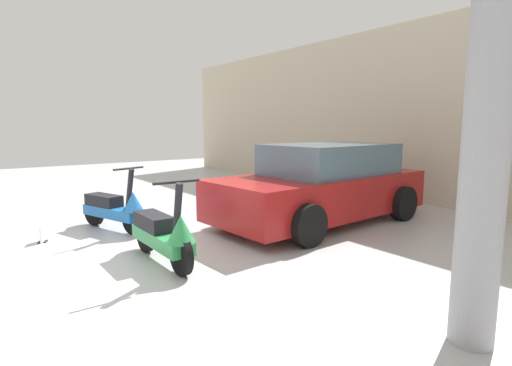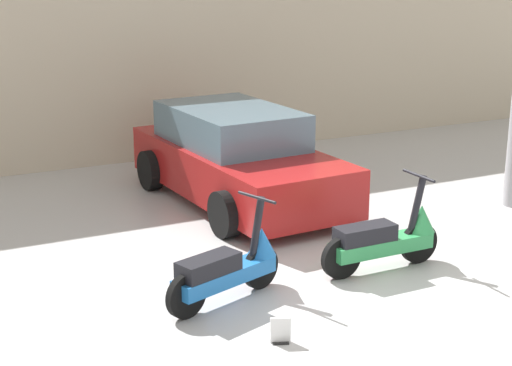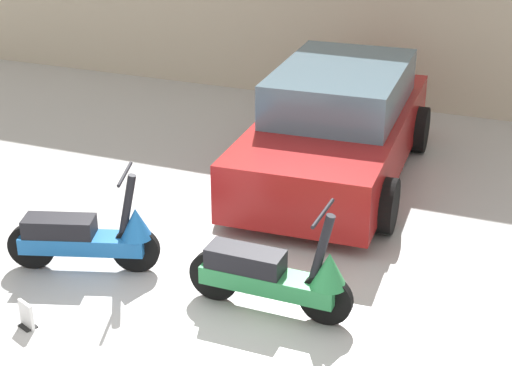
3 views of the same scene
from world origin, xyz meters
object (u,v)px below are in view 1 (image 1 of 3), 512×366
object	(u,v)px
scooter_front_right	(164,233)
support_column_side	(491,87)
placard_near_left_scooter	(42,235)
scooter_front_left	(115,208)
car_rear_left	(323,185)

from	to	relation	value
scooter_front_right	support_column_side	size ratio (longest dim) A/B	0.40
placard_near_left_scooter	support_column_side	distance (m)	6.09
scooter_front_left	car_rear_left	bearing A→B (deg)	45.36
car_rear_left	support_column_side	bearing A→B (deg)	57.43
car_rear_left	scooter_front_right	bearing A→B (deg)	4.10
scooter_front_left	scooter_front_right	xyz separation A→B (m)	(2.05, -0.02, 0.01)
scooter_front_left	scooter_front_right	world-z (taller)	scooter_front_right
car_rear_left	support_column_side	distance (m)	4.45
car_rear_left	support_column_side	size ratio (longest dim) A/B	1.05
scooter_front_left	support_column_side	world-z (taller)	support_column_side
placard_near_left_scooter	support_column_side	bearing A→B (deg)	23.81
scooter_front_left	placard_near_left_scooter	world-z (taller)	scooter_front_left
placard_near_left_scooter	support_column_side	xyz separation A→B (m)	(5.28, 2.33, 1.93)
scooter_front_right	support_column_side	xyz separation A→B (m)	(3.26, 1.24, 1.65)
scooter_front_left	placard_near_left_scooter	bearing A→B (deg)	-106.91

